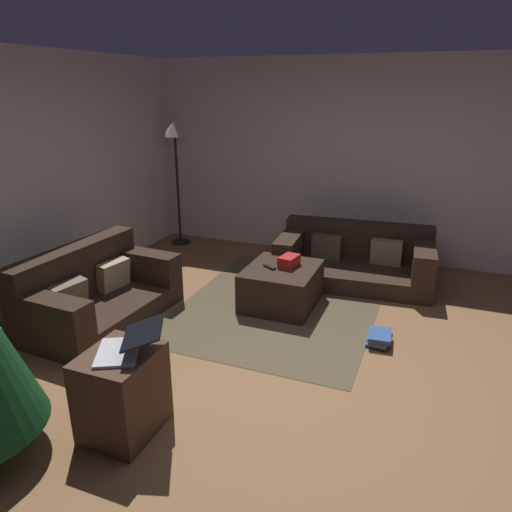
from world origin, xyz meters
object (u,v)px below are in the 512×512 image
(side_table, at_px, (122,392))
(laptop, at_px, (127,345))
(couch_left, at_px, (94,293))
(ottoman, at_px, (282,286))
(couch_right, at_px, (355,259))
(gift_box, at_px, (289,261))
(corner_lamp, at_px, (175,138))
(tv_remote, at_px, (270,267))
(book_stack, at_px, (379,338))

(side_table, xyz_separation_m, laptop, (0.03, -0.06, 0.36))
(couch_left, relative_size, laptop, 2.98)
(couch_left, relative_size, ottoman, 1.94)
(couch_right, distance_m, gift_box, 1.12)
(gift_box, bearing_deg, corner_lamp, 56.52)
(side_table, height_order, laptop, laptop)
(tv_remote, bearing_deg, ottoman, -31.04)
(book_stack, height_order, corner_lamp, corner_lamp)
(couch_left, distance_m, corner_lamp, 2.83)
(book_stack, bearing_deg, corner_lamp, 58.38)
(couch_right, distance_m, ottoman, 1.18)
(tv_remote, xyz_separation_m, laptop, (-2.19, 0.18, 0.22))
(couch_left, xyz_separation_m, book_stack, (0.53, -2.73, -0.23))
(book_stack, bearing_deg, couch_left, 100.96)
(gift_box, bearing_deg, laptop, 171.26)
(laptop, bearing_deg, book_stack, -38.29)
(laptop, relative_size, corner_lamp, 0.30)
(tv_remote, bearing_deg, laptop, -152.05)
(gift_box, height_order, tv_remote, gift_box)
(book_stack, bearing_deg, ottoman, 66.48)
(ottoman, relative_size, tv_remote, 5.18)
(book_stack, bearing_deg, side_table, 141.07)
(corner_lamp, bearing_deg, ottoman, -125.39)
(couch_left, height_order, gift_box, couch_left)
(ottoman, bearing_deg, book_stack, -113.52)
(gift_box, relative_size, book_stack, 0.81)
(laptop, bearing_deg, gift_box, -8.74)
(ottoman, height_order, book_stack, ottoman)
(gift_box, bearing_deg, book_stack, -117.52)
(couch_left, xyz_separation_m, corner_lamp, (2.50, 0.47, 1.26))
(ottoman, bearing_deg, couch_right, -30.27)
(ottoman, bearing_deg, couch_left, 121.73)
(side_table, distance_m, book_stack, 2.33)
(tv_remote, height_order, side_table, side_table)
(couch_right, xyz_separation_m, gift_box, (-0.95, 0.54, 0.23))
(book_stack, bearing_deg, tv_remote, 70.93)
(couch_left, height_order, corner_lamp, corner_lamp)
(gift_box, distance_m, laptop, 2.35)
(gift_box, height_order, corner_lamp, corner_lamp)
(tv_remote, bearing_deg, side_table, -153.41)
(tv_remote, bearing_deg, gift_box, -22.02)
(tv_remote, relative_size, laptop, 0.30)
(tv_remote, bearing_deg, couch_right, -0.77)
(side_table, bearing_deg, tv_remote, -6.12)
(couch_left, distance_m, laptop, 1.86)
(tv_remote, relative_size, book_stack, 0.53)
(couch_right, bearing_deg, ottoman, 55.46)
(side_table, bearing_deg, corner_lamp, 24.78)
(couch_left, bearing_deg, side_table, 48.47)
(couch_left, distance_m, gift_box, 2.01)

